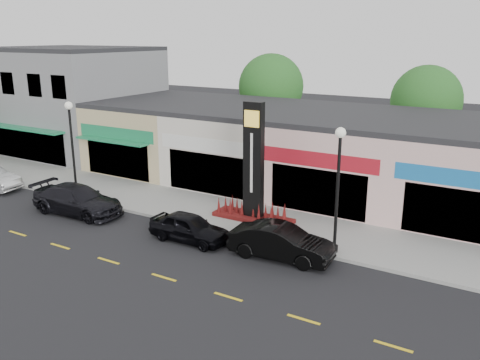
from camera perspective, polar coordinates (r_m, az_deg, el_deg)
The scene contains 16 objects.
ground at distance 24.50m, azimuth -9.58°, elevation -6.38°, with size 120.00×120.00×0.00m, color black.
sidewalk at distance 27.68m, azimuth -3.79°, elevation -3.35°, with size 52.00×4.30×0.15m, color gray.
curb at distance 25.98m, azimuth -6.60°, elevation -4.75°, with size 52.00×0.20×0.15m, color gray.
building_grey_2story at distance 43.88m, azimuth -18.33°, elevation 8.56°, with size 12.00×10.95×8.30m.
shop_beige at distance 37.56m, azimuth -8.44°, elevation 5.36°, with size 7.00×10.85×4.80m.
shop_cream at distance 33.65m, azimuth 0.91°, elevation 4.29°, with size 7.00×10.01×4.80m.
shop_pink_w at distance 30.85m, azimuth 12.26°, elevation 2.84°, with size 7.00×10.01×4.80m.
shop_pink_e at distance 29.48m, azimuth 25.22°, elevation 1.04°, with size 7.00×10.01×4.80m.
tree_rear_west at distance 41.39m, azimuth 3.51°, elevation 10.43°, with size 5.20×5.20×7.83m.
tree_rear_mid at distance 37.50m, azimuth 20.18°, elevation 8.39°, with size 4.80×4.80×7.29m.
lamp_west_near at distance 30.69m, azimuth -18.37°, elevation 4.38°, with size 0.44×0.44×5.47m.
lamp_east_near at distance 21.57m, azimuth 10.96°, elevation 0.21°, with size 0.44×0.44×5.47m.
pylon_sign at distance 25.38m, azimuth 1.52°, elevation 0.08°, with size 4.20×1.30×6.00m.
car_dark_sedan at distance 28.40m, azimuth -17.79°, elevation -2.14°, with size 5.27×2.14×1.53m, color black.
car_black_sedan at distance 23.66m, azimuth -5.72°, elevation -5.31°, with size 3.91×1.57×1.33m, color black.
car_black_conv at distance 21.82m, azimuth 4.62°, elevation -6.98°, with size 4.48×1.56×1.47m, color black.
Camera 1 is at (14.90, -17.10, 9.25)m, focal length 38.00 mm.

